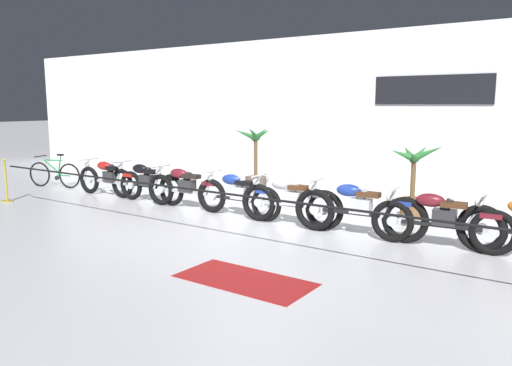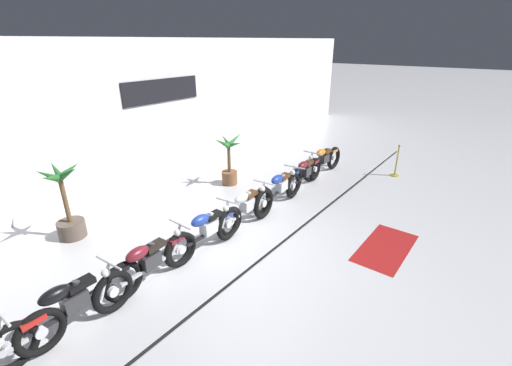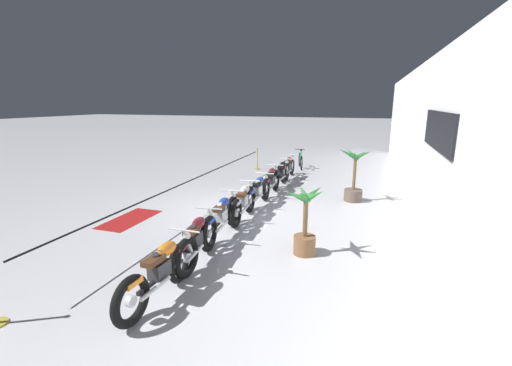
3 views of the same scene
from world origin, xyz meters
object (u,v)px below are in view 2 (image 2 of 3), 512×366
(motorcycle_blue_5, at_px, (280,189))
(potted_palm_right_of_row, at_px, (67,210))
(floor_banner, at_px, (385,248))
(motorcycle_maroon_2, at_px, (148,264))
(stanchion_mid_left, at_px, (396,165))
(motorcycle_maroon_6, at_px, (305,174))
(motorcycle_orange_7, at_px, (323,161))
(motorcycle_black_1, at_px, (72,306))
(motorcycle_silver_4, at_px, (246,208))
(motorcycle_blue_3, at_px, (207,230))
(potted_palm_left_of_row, at_px, (229,163))
(stanchion_far_left, at_px, (251,273))

(motorcycle_blue_5, distance_m, potted_palm_right_of_row, 5.04)
(motorcycle_blue_5, bearing_deg, floor_banner, -96.33)
(motorcycle_maroon_2, distance_m, stanchion_mid_left, 8.48)
(motorcycle_maroon_6, relative_size, motorcycle_orange_7, 1.00)
(stanchion_mid_left, distance_m, floor_banner, 4.61)
(motorcycle_blue_5, relative_size, motorcycle_maroon_6, 1.07)
(motorcycle_maroon_6, xyz_separation_m, potted_palm_right_of_row, (-5.57, 2.79, 0.21))
(motorcycle_black_1, height_order, potted_palm_right_of_row, potted_palm_right_of_row)
(motorcycle_black_1, bearing_deg, floor_banner, -30.64)
(motorcycle_silver_4, relative_size, potted_palm_right_of_row, 1.20)
(motorcycle_maroon_6, distance_m, motorcycle_orange_7, 1.34)
(motorcycle_maroon_2, xyz_separation_m, motorcycle_orange_7, (6.90, 0.10, 0.01))
(motorcycle_maroon_6, distance_m, stanchion_mid_left, 3.29)
(motorcycle_black_1, relative_size, motorcycle_blue_5, 0.99)
(motorcycle_blue_5, relative_size, potted_palm_right_of_row, 1.35)
(motorcycle_maroon_2, xyz_separation_m, motorcycle_blue_5, (4.15, -0.05, 0.02))
(motorcycle_blue_3, xyz_separation_m, potted_palm_left_of_row, (3.00, 2.02, 0.22))
(motorcycle_maroon_6, bearing_deg, floor_banner, -119.97)
(motorcycle_blue_3, height_order, motorcycle_orange_7, motorcycle_orange_7)
(motorcycle_black_1, relative_size, motorcycle_silver_4, 1.12)
(motorcycle_black_1, xyz_separation_m, motorcycle_maroon_6, (6.87, -0.04, -0.00))
(potted_palm_left_of_row, bearing_deg, floor_banner, -97.48)
(motorcycle_silver_4, bearing_deg, stanchion_far_left, -139.28)
(motorcycle_blue_5, height_order, stanchion_mid_left, stanchion_mid_left)
(motorcycle_maroon_2, height_order, motorcycle_blue_5, motorcycle_blue_5)
(stanchion_far_left, distance_m, stanchion_mid_left, 7.67)
(motorcycle_silver_4, relative_size, motorcycle_maroon_6, 0.95)
(motorcycle_blue_5, xyz_separation_m, motorcycle_maroon_6, (1.41, 0.06, -0.01))
(motorcycle_orange_7, xyz_separation_m, stanchion_mid_left, (1.38, -1.95, -0.12))
(stanchion_far_left, bearing_deg, motorcycle_blue_5, 26.98)
(motorcycle_orange_7, height_order, potted_palm_left_of_row, potted_palm_left_of_row)
(motorcycle_blue_3, bearing_deg, stanchion_far_left, -115.11)
(motorcycle_black_1, distance_m, stanchion_mid_left, 9.78)
(stanchion_far_left, relative_size, floor_banner, 6.60)
(motorcycle_maroon_6, bearing_deg, potted_palm_left_of_row, 118.18)
(motorcycle_maroon_2, bearing_deg, floor_banner, -38.14)
(motorcycle_silver_4, distance_m, stanchion_mid_left, 5.83)
(motorcycle_orange_7, bearing_deg, motorcycle_black_1, -179.64)
(motorcycle_blue_5, xyz_separation_m, potted_palm_right_of_row, (-4.16, 2.84, 0.20))
(motorcycle_maroon_2, bearing_deg, motorcycle_blue_5, -0.66)
(motorcycle_maroon_6, distance_m, floor_banner, 3.50)
(motorcycle_orange_7, height_order, stanchion_far_left, stanchion_far_left)
(motorcycle_black_1, distance_m, motorcycle_blue_3, 2.80)
(stanchion_mid_left, bearing_deg, stanchion_far_left, -180.00)
(motorcycle_silver_4, xyz_separation_m, potted_palm_left_of_row, (1.74, 2.03, 0.22))
(motorcycle_silver_4, relative_size, stanchion_mid_left, 2.05)
(potted_palm_right_of_row, bearing_deg, stanchion_far_left, -82.31)
(motorcycle_silver_4, relative_size, stanchion_far_left, 0.18)
(motorcycle_black_1, distance_m, motorcycle_blue_5, 5.47)
(motorcycle_silver_4, xyz_separation_m, stanchion_far_left, (-2.13, -1.83, 0.28))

